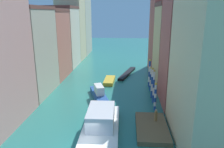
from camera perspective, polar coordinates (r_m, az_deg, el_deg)
ground_plane at (r=45.54m, az=-0.97°, el=-1.40°), size 154.00×154.00×0.00m
building_left_1 at (r=38.76m, az=-21.24°, el=5.50°), size 7.06×10.28×14.47m
building_left_2 at (r=47.87m, az=-16.20°, el=7.59°), size 7.06×9.84×14.25m
building_left_3 at (r=57.25m, az=-12.79°, el=9.46°), size 7.06×9.49×15.02m
building_left_4 at (r=65.58m, az=-10.67°, el=12.94°), size 7.06×8.15×20.96m
building_left_5 at (r=74.94m, az=-8.78°, el=13.38°), size 7.06×10.92×21.05m
building_right_0 at (r=23.11m, az=26.29°, el=7.33°), size 7.06×11.81×21.38m
building_right_1 at (r=33.27m, az=19.28°, el=5.98°), size 7.06×8.31×16.57m
building_right_2 at (r=42.31m, az=16.07°, el=7.29°), size 7.06×9.84×15.27m
building_right_3 at (r=52.01m, az=13.96°, el=9.93°), size 7.06×10.22×17.10m
waterfront_dock at (r=27.10m, az=10.35°, el=-13.60°), size 3.68×7.07×0.54m
person_on_dock at (r=27.87m, az=11.37°, el=-10.54°), size 0.36×0.36×1.52m
mooring_pole_0 at (r=31.41m, az=11.25°, el=-5.70°), size 0.36×0.36×4.11m
mooring_pole_1 at (r=33.71m, az=10.84°, el=-3.18°), size 0.29×0.29×5.23m
mooring_pole_2 at (r=35.67m, az=10.43°, el=-2.21°), size 0.36×0.36×5.08m
mooring_pole_3 at (r=38.81m, az=9.99°, el=-1.28°), size 0.27×0.27×4.36m
mooring_pole_4 at (r=40.80m, az=9.74°, el=0.28°), size 0.39×0.39×5.29m
vaporetto_white at (r=25.78m, az=-2.88°, el=-12.86°), size 4.28×10.23×2.96m
gondola_black at (r=49.21m, az=4.00°, el=0.18°), size 3.93×10.55×0.49m
motorboat_0 at (r=43.60m, az=-0.70°, el=-1.73°), size 2.05×5.47×0.67m
motorboat_1 at (r=35.43m, az=-3.39°, el=-5.26°), size 4.10×7.84×2.22m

